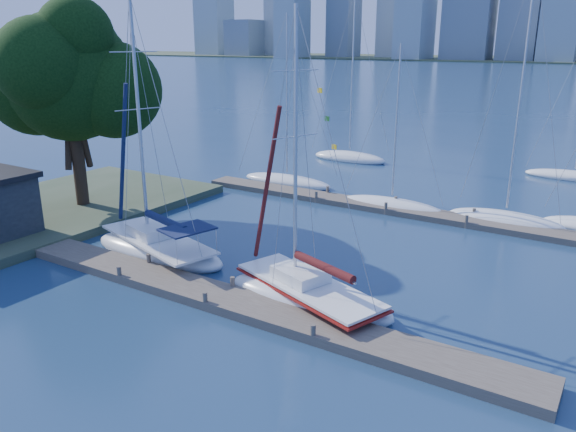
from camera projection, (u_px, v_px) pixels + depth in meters
The scene contains 12 objects.
ground at pixel (220, 302), 23.41m from camera, with size 700.00×700.00×0.00m, color navy.
near_dock at pixel (220, 298), 23.35m from camera, with size 26.00×2.00×0.40m, color #50453B.
far_dock at pixel (405, 211), 35.23m from camera, with size 30.00×1.80×0.36m, color #50453B.
shore at pixel (34, 214), 34.42m from camera, with size 12.00×22.00×0.50m, color #38472D.
tree at pixel (69, 74), 33.21m from camera, with size 10.09×9.17×12.85m.
sailboat_navy at pixel (157, 237), 28.11m from camera, with size 8.52×4.78×13.03m.
sailboat_maroon at pixel (308, 281), 22.99m from camera, with size 7.96×4.87×12.27m.
bg_boat_0 at pixel (287, 181), 42.52m from camera, with size 7.73×4.79×12.60m.
bg_boat_2 at pixel (392, 205), 36.34m from camera, with size 7.09×2.76×10.59m.
bg_boat_3 at pixel (505, 219), 33.26m from camera, with size 7.03×4.64×14.91m.
bg_boat_6 at pixel (350, 157), 50.86m from camera, with size 7.36×4.53×14.75m.
bg_boat_7 at pixel (574, 176), 43.93m from camera, with size 7.50×4.09×13.25m.
Camera 1 is at (13.77, -16.43, 10.45)m, focal length 35.00 mm.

